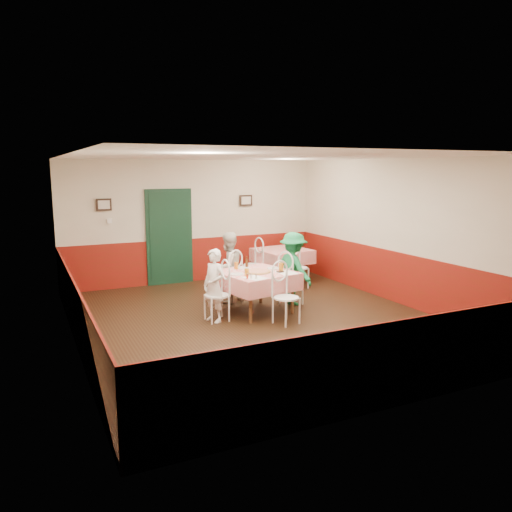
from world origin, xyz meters
name	(u,v)px	position (x,y,z in m)	size (l,w,h in m)	color
floor	(259,321)	(0.00, 0.00, 0.00)	(7.00, 7.00, 0.00)	black
ceiling	(259,156)	(0.00, 0.00, 2.80)	(7.00, 7.00, 0.00)	white
back_wall	(194,221)	(0.00, 3.50, 1.40)	(6.00, 0.10, 2.80)	beige
front_wall	(402,284)	(0.00, -3.50, 1.40)	(6.00, 0.10, 2.80)	beige
left_wall	(71,254)	(-3.00, 0.00, 1.40)	(0.10, 7.00, 2.80)	beige
right_wall	(399,232)	(3.00, 0.00, 1.40)	(0.10, 7.00, 2.80)	beige
wainscot_back	(195,260)	(0.00, 3.48, 0.50)	(6.00, 0.03, 1.00)	maroon
wainscot_front	(397,364)	(0.00, -3.48, 0.50)	(6.00, 0.03, 1.00)	maroon
wainscot_left	(76,314)	(-2.98, 0.00, 0.50)	(0.03, 7.00, 1.00)	maroon
wainscot_right	(396,277)	(2.98, 0.00, 0.50)	(0.03, 7.00, 1.00)	maroon
door	(169,238)	(-0.60, 3.45, 1.05)	(0.96, 0.06, 2.10)	black
picture_left	(104,205)	(-2.00, 3.45, 1.85)	(0.32, 0.03, 0.26)	black
picture_right	(246,200)	(1.30, 3.45, 1.85)	(0.32, 0.03, 0.26)	black
thermostat	(109,221)	(-1.90, 3.45, 1.50)	(0.10, 0.03, 0.10)	white
main_table	(256,292)	(0.18, 0.51, 0.38)	(1.22, 1.22, 0.77)	red
second_table	(282,265)	(1.82, 2.56, 0.38)	(1.12, 1.12, 0.77)	red
chair_left	(217,295)	(-0.65, 0.33, 0.45)	(0.42, 0.42, 0.90)	white
chair_right	(291,282)	(1.01, 0.68, 0.45)	(0.42, 0.42, 0.90)	white
chair_far	(230,280)	(0.00, 1.34, 0.45)	(0.42, 0.42, 0.90)	white
chair_near	(286,298)	(0.35, -0.33, 0.45)	(0.42, 0.42, 0.90)	white
chair_second_a	(253,265)	(1.07, 2.56, 0.45)	(0.42, 0.42, 0.90)	white
chair_second_b	(298,268)	(1.82, 1.81, 0.45)	(0.42, 0.42, 0.90)	white
pizza	(257,272)	(0.17, 0.44, 0.78)	(0.46, 0.46, 0.03)	#B74723
plate_left	(237,274)	(-0.24, 0.43, 0.77)	(0.25, 0.25, 0.01)	white
plate_right	(274,268)	(0.60, 0.61, 0.77)	(0.25, 0.25, 0.01)	white
plate_far	(243,268)	(0.09, 0.90, 0.77)	(0.25, 0.25, 0.01)	white
glass_a	(247,273)	(-0.14, 0.21, 0.83)	(0.08, 0.08, 0.14)	#BF7219
glass_b	(281,267)	(0.62, 0.36, 0.84)	(0.08, 0.08, 0.15)	#BF7219
glass_c	(236,266)	(-0.05, 0.88, 0.83)	(0.07, 0.07, 0.13)	#BF7219
beer_bottle	(247,263)	(0.18, 0.92, 0.86)	(0.05, 0.05, 0.20)	#381C0A
shaker_a	(251,276)	(-0.15, 0.01, 0.81)	(0.04, 0.04, 0.09)	silver
shaker_b	(256,277)	(-0.08, -0.05, 0.81)	(0.04, 0.04, 0.09)	silver
shaker_c	(247,276)	(-0.20, 0.04, 0.81)	(0.04, 0.04, 0.09)	#B23319
menu_left	(254,278)	(-0.06, 0.06, 0.76)	(0.30, 0.40, 0.00)	white
menu_right	(286,273)	(0.63, 0.19, 0.76)	(0.30, 0.40, 0.00)	white
wallet	(280,272)	(0.55, 0.27, 0.77)	(0.11, 0.09, 0.02)	black
diner_left	(214,286)	(-0.70, 0.32, 0.63)	(0.46, 0.30, 1.26)	gray
diner_far	(228,268)	(-0.01, 1.39, 0.69)	(0.67, 0.53, 1.39)	gray
diner_right	(293,269)	(1.06, 0.69, 0.71)	(0.91, 0.52, 1.41)	gray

